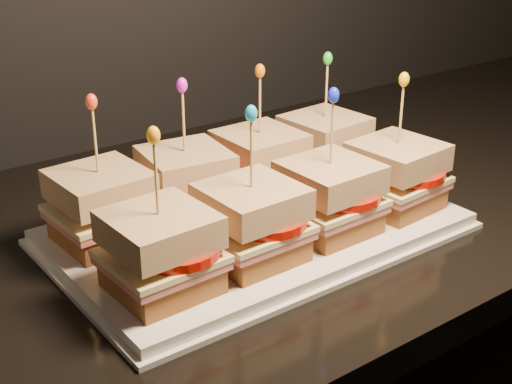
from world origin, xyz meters
TOP-DOWN VIEW (x-y plane):
  - granite_slab at (0.65, 1.70)m, footprint 2.48×0.63m
  - platter at (0.86, 1.63)m, footprint 0.44×0.27m
  - platter_rim at (0.86, 1.63)m, footprint 0.45×0.28m
  - sandwich_0_bread_bot at (0.71, 1.69)m, footprint 0.09×0.09m
  - sandwich_0_ham at (0.71, 1.69)m, footprint 0.10×0.10m
  - sandwich_0_cheese at (0.71, 1.69)m, footprint 0.10×0.10m
  - sandwich_0_tomato at (0.72, 1.68)m, footprint 0.09×0.09m
  - sandwich_0_bread_top at (0.71, 1.69)m, footprint 0.10×0.10m
  - sandwich_0_pick at (0.71, 1.69)m, footprint 0.00×0.00m
  - sandwich_0_frill at (0.71, 1.69)m, footprint 0.01×0.01m
  - sandwich_1_bread_bot at (0.81, 1.69)m, footprint 0.10×0.10m
  - sandwich_1_ham at (0.81, 1.69)m, footprint 0.11×0.11m
  - sandwich_1_cheese at (0.81, 1.69)m, footprint 0.11×0.11m
  - sandwich_1_tomato at (0.82, 1.68)m, footprint 0.09×0.09m
  - sandwich_1_bread_top at (0.81, 1.69)m, footprint 0.10×0.10m
  - sandwich_1_pick at (0.81, 1.69)m, footprint 0.00×0.00m
  - sandwich_1_frill at (0.81, 1.69)m, footprint 0.01×0.01m
  - sandwich_2_bread_bot at (0.92, 1.69)m, footprint 0.09×0.09m
  - sandwich_2_ham at (0.92, 1.69)m, footprint 0.10×0.09m
  - sandwich_2_cheese at (0.92, 1.69)m, footprint 0.10×0.10m
  - sandwich_2_tomato at (0.93, 1.68)m, footprint 0.09×0.09m
  - sandwich_2_bread_top at (0.92, 1.69)m, footprint 0.09×0.09m
  - sandwich_2_pick at (0.92, 1.69)m, footprint 0.00×0.00m
  - sandwich_2_frill at (0.92, 1.69)m, footprint 0.01×0.01m
  - sandwich_3_bread_bot at (1.02, 1.69)m, footprint 0.09×0.09m
  - sandwich_3_ham at (1.02, 1.69)m, footprint 0.10×0.10m
  - sandwich_3_cheese at (1.02, 1.69)m, footprint 0.11×0.10m
  - sandwich_3_tomato at (1.03, 1.68)m, footprint 0.09×0.09m
  - sandwich_3_bread_top at (1.02, 1.69)m, footprint 0.10×0.10m
  - sandwich_3_pick at (1.02, 1.69)m, footprint 0.00×0.00m
  - sandwich_3_frill at (1.02, 1.69)m, footprint 0.01×0.01m
  - sandwich_4_bread_bot at (0.71, 1.56)m, footprint 0.09×0.09m
  - sandwich_4_ham at (0.71, 1.56)m, footprint 0.10×0.10m
  - sandwich_4_cheese at (0.71, 1.56)m, footprint 0.10×0.10m
  - sandwich_4_tomato at (0.72, 1.56)m, footprint 0.09×0.09m
  - sandwich_4_bread_top at (0.71, 1.56)m, footprint 0.09×0.09m
  - sandwich_4_pick at (0.71, 1.56)m, footprint 0.00×0.00m
  - sandwich_4_frill at (0.71, 1.56)m, footprint 0.01×0.01m
  - sandwich_5_bread_bot at (0.81, 1.56)m, footprint 0.09×0.09m
  - sandwich_5_ham at (0.81, 1.56)m, footprint 0.10×0.10m
  - sandwich_5_cheese at (0.81, 1.56)m, footprint 0.10×0.10m
  - sandwich_5_tomato at (0.82, 1.56)m, footprint 0.09×0.09m
  - sandwich_5_bread_top at (0.81, 1.56)m, footprint 0.09×0.09m
  - sandwich_5_pick at (0.81, 1.56)m, footprint 0.00×0.00m
  - sandwich_5_frill at (0.81, 1.56)m, footprint 0.01×0.01m
  - sandwich_6_bread_bot at (0.92, 1.56)m, footprint 0.09×0.09m
  - sandwich_6_ham at (0.92, 1.56)m, footprint 0.10×0.10m
  - sandwich_6_cheese at (0.92, 1.56)m, footprint 0.10×0.10m
  - sandwich_6_tomato at (0.93, 1.56)m, footprint 0.09×0.09m
  - sandwich_6_bread_top at (0.92, 1.56)m, footprint 0.09×0.09m
  - sandwich_6_pick at (0.92, 1.56)m, footprint 0.00×0.00m
  - sandwich_6_frill at (0.92, 1.56)m, footprint 0.01×0.01m
  - sandwich_7_bread_bot at (1.02, 1.56)m, footprint 0.10×0.10m
  - sandwich_7_ham at (1.02, 1.56)m, footprint 0.10×0.10m
  - sandwich_7_cheese at (1.02, 1.56)m, footprint 0.11×0.10m
  - sandwich_7_tomato at (1.03, 1.56)m, footprint 0.09×0.09m
  - sandwich_7_bread_top at (1.02, 1.56)m, footprint 0.10×0.10m
  - sandwich_7_pick at (1.02, 1.56)m, footprint 0.00×0.00m
  - sandwich_7_frill at (1.02, 1.56)m, footprint 0.01×0.01m

SIDE VIEW (x-z plane):
  - granite_slab at x=0.65m, z-range 0.83..0.87m
  - platter_rim at x=0.86m, z-range 0.87..0.88m
  - platter at x=0.86m, z-range 0.87..0.89m
  - sandwich_0_bread_bot at x=0.71m, z-range 0.89..0.91m
  - sandwich_1_bread_bot at x=0.81m, z-range 0.89..0.91m
  - sandwich_2_bread_bot at x=0.92m, z-range 0.89..0.91m
  - sandwich_3_bread_bot at x=1.02m, z-range 0.89..0.91m
  - sandwich_4_bread_bot at x=0.71m, z-range 0.89..0.91m
  - sandwich_5_bread_bot at x=0.81m, z-range 0.89..0.91m
  - sandwich_6_bread_bot at x=0.92m, z-range 0.89..0.91m
  - sandwich_7_bread_bot at x=1.02m, z-range 0.89..0.91m
  - sandwich_0_ham at x=0.71m, z-range 0.91..0.92m
  - sandwich_1_ham at x=0.81m, z-range 0.91..0.92m
  - sandwich_2_ham at x=0.92m, z-range 0.91..0.92m
  - sandwich_3_ham at x=1.02m, z-range 0.91..0.92m
  - sandwich_4_ham at x=0.71m, z-range 0.91..0.92m
  - sandwich_5_ham at x=0.81m, z-range 0.91..0.92m
  - sandwich_6_ham at x=0.92m, z-range 0.91..0.92m
  - sandwich_7_ham at x=1.02m, z-range 0.91..0.92m
  - sandwich_0_cheese at x=0.71m, z-range 0.92..0.93m
  - sandwich_1_cheese at x=0.81m, z-range 0.92..0.93m
  - sandwich_2_cheese at x=0.92m, z-range 0.92..0.93m
  - sandwich_3_cheese at x=1.02m, z-range 0.92..0.93m
  - sandwich_4_cheese at x=0.71m, z-range 0.92..0.93m
  - sandwich_5_cheese at x=0.81m, z-range 0.92..0.93m
  - sandwich_6_cheese at x=0.92m, z-range 0.92..0.93m
  - sandwich_7_cheese at x=1.02m, z-range 0.92..0.93m
  - sandwich_0_tomato at x=0.72m, z-range 0.93..0.94m
  - sandwich_1_tomato at x=0.82m, z-range 0.93..0.94m
  - sandwich_2_tomato at x=0.93m, z-range 0.93..0.94m
  - sandwich_3_tomato at x=1.03m, z-range 0.93..0.94m
  - sandwich_4_tomato at x=0.72m, z-range 0.93..0.94m
  - sandwich_5_tomato at x=0.82m, z-range 0.93..0.94m
  - sandwich_6_tomato at x=0.93m, z-range 0.93..0.94m
  - sandwich_7_tomato at x=1.03m, z-range 0.93..0.94m
  - sandwich_0_bread_top at x=0.71m, z-range 0.94..0.97m
  - sandwich_1_bread_top at x=0.81m, z-range 0.94..0.97m
  - sandwich_2_bread_top at x=0.92m, z-range 0.94..0.97m
  - sandwich_3_bread_top at x=1.02m, z-range 0.94..0.97m
  - sandwich_4_bread_top at x=0.71m, z-range 0.94..0.97m
  - sandwich_5_bread_top at x=0.81m, z-range 0.94..0.97m
  - sandwich_6_bread_top at x=0.92m, z-range 0.94..0.97m
  - sandwich_7_bread_top at x=1.02m, z-range 0.94..0.97m
  - sandwich_0_pick at x=0.71m, z-range 0.95..1.04m
  - sandwich_1_pick at x=0.81m, z-range 0.95..1.04m
  - sandwich_2_pick at x=0.92m, z-range 0.95..1.04m
  - sandwich_3_pick at x=1.02m, z-range 0.95..1.04m
  - sandwich_4_pick at x=0.71m, z-range 0.95..1.04m
  - sandwich_5_pick at x=0.81m, z-range 0.95..1.04m
  - sandwich_6_pick at x=0.92m, z-range 0.95..1.04m
  - sandwich_7_pick at x=1.02m, z-range 0.95..1.04m
  - sandwich_0_frill at x=0.71m, z-range 1.03..1.05m
  - sandwich_1_frill at x=0.81m, z-range 1.03..1.05m
  - sandwich_2_frill at x=0.92m, z-range 1.03..1.05m
  - sandwich_3_frill at x=1.02m, z-range 1.03..1.05m
  - sandwich_4_frill at x=0.71m, z-range 1.03..1.05m
  - sandwich_5_frill at x=0.81m, z-range 1.03..1.05m
  - sandwich_6_frill at x=0.92m, z-range 1.03..1.05m
  - sandwich_7_frill at x=1.02m, z-range 1.03..1.05m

